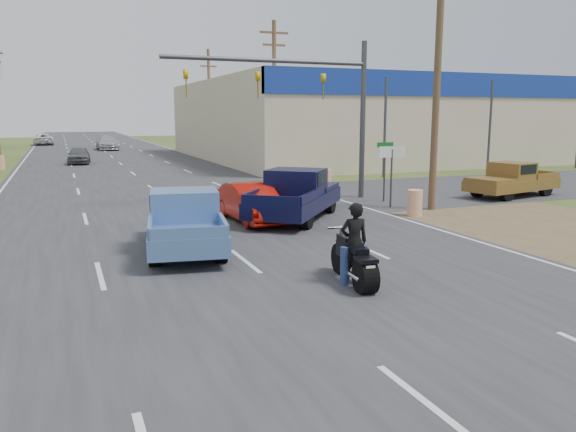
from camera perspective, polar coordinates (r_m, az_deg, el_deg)
name	(u,v)px	position (r m, az deg, el deg)	size (l,w,h in m)	color
ground	(430,407)	(7.99, 14.22, -18.32)	(200.00, 200.00, 0.00)	#34451B
main_road	(121,164)	(45.95, -16.65, 5.11)	(15.00, 180.00, 0.02)	#2D2D30
cross_road	(173,205)	(24.28, -11.59, 1.09)	(120.00, 10.00, 0.02)	#2D2D30
dirt_verge	(515,219)	(22.15, 22.06, -0.33)	(8.00, 18.00, 0.01)	brown
big_box_store	(457,120)	(58.21, 16.78, 9.35)	(50.00, 28.10, 6.60)	#B7A88C
utility_pole_1	(437,75)	(23.19, 14.93, 13.71)	(2.00, 0.28, 10.00)	#4C3823
utility_pole_2	(274,92)	(39.13, -1.40, 12.49)	(2.00, 0.28, 10.00)	#4C3823
utility_pole_3	(209,99)	(56.33, -8.00, 11.71)	(2.00, 0.28, 10.00)	#4C3823
tree_3	(453,100)	(96.09, 16.43, 11.27)	(8.40, 8.40, 10.40)	#422D19
tree_5	(256,103)	(106.30, -3.24, 11.36)	(7.98, 7.98, 9.88)	#422D19
barrel_0	(415,203)	(21.70, 12.75, 1.29)	(0.56, 0.56, 1.00)	orange
barrel_1	(326,179)	(29.20, 3.89, 3.77)	(0.56, 0.56, 1.00)	orange
barrel_3	(1,163)	(43.90, -27.16, 4.83)	(0.56, 0.56, 1.00)	orange
lane_sign	(392,162)	(23.30, 10.49, 5.45)	(1.20, 0.08, 2.52)	#3F3F44
street_name_sign	(385,165)	(24.91, 9.79, 5.09)	(0.80, 0.08, 2.61)	#3F3F44
signal_mast	(309,91)	(24.77, 2.13, 12.60)	(9.12, 0.40, 7.00)	#3F3F44
red_convertible	(252,203)	(20.02, -3.69, 1.30)	(1.43, 4.10, 1.35)	#A41207
motorcycle	(355,262)	(12.66, 6.80, -4.71)	(0.74, 2.36, 1.20)	black
rider	(354,246)	(12.63, 6.72, -3.07)	(0.65, 0.42, 1.78)	black
blue_pickup	(185,220)	(16.10, -10.43, -0.36)	(2.81, 5.42, 1.71)	black
navy_pickup	(296,194)	(20.58, 0.86, 2.27)	(5.18, 5.60, 1.83)	black
brown_pickup	(511,180)	(28.12, 21.70, 3.46)	(5.14, 2.80, 1.61)	black
distant_car_grey	(79,155)	(46.90, -20.47, 5.79)	(1.58, 3.93, 1.34)	#535458
distant_car_silver	(107,143)	(64.62, -17.88, 7.07)	(2.11, 5.20, 1.51)	#B0B0B5
distant_car_white	(43,139)	(78.25, -23.61, 7.15)	(2.37, 5.14, 1.43)	silver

